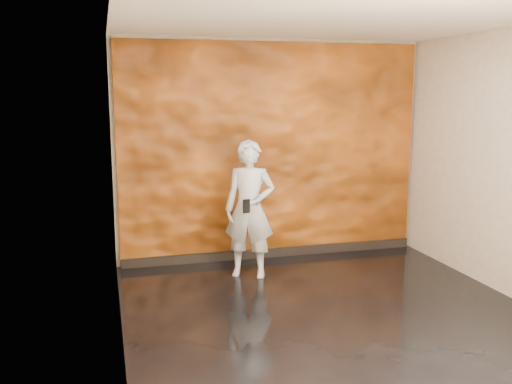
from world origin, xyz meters
name	(u,v)px	position (x,y,z in m)	size (l,w,h in m)	color
room	(332,171)	(0.00, 0.00, 1.40)	(4.02, 4.02, 2.81)	black
feature_wall	(273,152)	(0.00, 1.96, 1.38)	(3.90, 0.06, 2.75)	#C55D16
baseboard	(273,252)	(0.00, 1.92, 0.06)	(3.90, 0.04, 0.12)	black
man	(250,209)	(-0.48, 1.26, 0.80)	(0.58, 0.38, 1.60)	#9B9FA9
phone	(246,206)	(-0.58, 1.01, 0.89)	(0.08, 0.02, 0.16)	black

